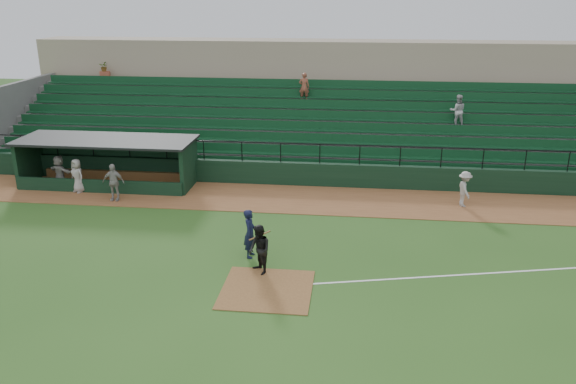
# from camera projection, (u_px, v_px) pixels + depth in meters

# --- Properties ---
(ground) EXTENTS (90.00, 90.00, 0.00)m
(ground) POSITION_uv_depth(u_px,v_px,m) (271.00, 276.00, 20.28)
(ground) COLOR #29511A
(ground) RESTS_ON ground
(warning_track) EXTENTS (40.00, 4.00, 0.03)m
(warning_track) POSITION_uv_depth(u_px,v_px,m) (295.00, 199.00, 27.78)
(warning_track) COLOR brown
(warning_track) RESTS_ON ground
(home_plate_dirt) EXTENTS (3.00, 3.00, 0.03)m
(home_plate_dirt) POSITION_uv_depth(u_px,v_px,m) (267.00, 289.00, 19.34)
(home_plate_dirt) COLOR brown
(home_plate_dirt) RESTS_ON ground
(foul_line) EXTENTS (17.49, 4.44, 0.01)m
(foul_line) POSITION_uv_depth(u_px,v_px,m) (499.00, 273.00, 20.51)
(foul_line) COLOR white
(foul_line) RESTS_ON ground
(stadium_structure) EXTENTS (38.00, 13.08, 6.40)m
(stadium_structure) POSITION_uv_depth(u_px,v_px,m) (310.00, 117.00, 34.98)
(stadium_structure) COLOR black
(stadium_structure) RESTS_ON ground
(dugout) EXTENTS (8.90, 3.20, 2.42)m
(dugout) POSITION_uv_depth(u_px,v_px,m) (111.00, 157.00, 29.90)
(dugout) COLOR black
(dugout) RESTS_ON ground
(batter_at_plate) EXTENTS (1.02, 0.71, 1.87)m
(batter_at_plate) POSITION_uv_depth(u_px,v_px,m) (250.00, 233.00, 21.49)
(batter_at_plate) COLOR black
(batter_at_plate) RESTS_ON ground
(umpire) EXTENTS (1.06, 1.11, 1.80)m
(umpire) POSITION_uv_depth(u_px,v_px,m) (259.00, 250.00, 20.20)
(umpire) COLOR black
(umpire) RESTS_ON ground
(runner) EXTENTS (0.78, 1.16, 1.66)m
(runner) POSITION_uv_depth(u_px,v_px,m) (465.00, 189.00, 26.57)
(runner) COLOR #A6A19B
(runner) RESTS_ON warning_track
(dugout_player_a) EXTENTS (1.06, 0.47, 1.79)m
(dugout_player_a) POSITION_uv_depth(u_px,v_px,m) (113.00, 182.00, 27.31)
(dugout_player_a) COLOR #9F9995
(dugout_player_a) RESTS_ON warning_track
(dugout_player_b) EXTENTS (0.98, 0.86, 1.69)m
(dugout_player_b) POSITION_uv_depth(u_px,v_px,m) (77.00, 176.00, 28.47)
(dugout_player_b) COLOR #A6A19B
(dugout_player_b) RESTS_ON warning_track
(dugout_player_c) EXTENTS (1.67, 1.09, 1.72)m
(dugout_player_c) POSITION_uv_depth(u_px,v_px,m) (60.00, 172.00, 28.95)
(dugout_player_c) COLOR gray
(dugout_player_c) RESTS_ON warning_track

